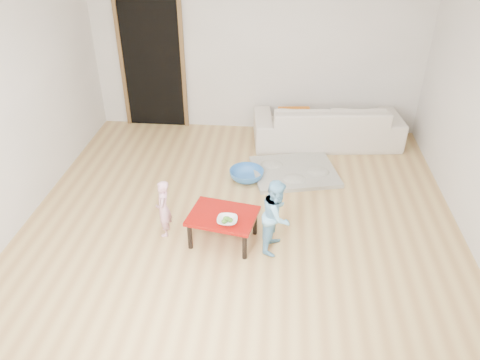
# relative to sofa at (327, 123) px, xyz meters

# --- Properties ---
(floor) EXTENTS (5.00, 5.00, 0.01)m
(floor) POSITION_rel_sofa_xyz_m (-1.10, -2.05, -0.32)
(floor) COLOR #AB8049
(floor) RESTS_ON ground
(back_wall) EXTENTS (5.00, 0.02, 2.60)m
(back_wall) POSITION_rel_sofa_xyz_m (-1.10, 0.45, 0.98)
(back_wall) COLOR silver
(back_wall) RESTS_ON floor
(left_wall) EXTENTS (0.02, 5.00, 2.60)m
(left_wall) POSITION_rel_sofa_xyz_m (-3.60, -2.05, 0.98)
(left_wall) COLOR silver
(left_wall) RESTS_ON floor
(doorway) EXTENTS (1.02, 0.08, 2.11)m
(doorway) POSITION_rel_sofa_xyz_m (-2.70, 0.43, 0.71)
(doorway) COLOR brown
(doorway) RESTS_ON back_wall
(sofa) EXTENTS (2.24, 1.08, 0.63)m
(sofa) POSITION_rel_sofa_xyz_m (0.00, 0.00, 0.00)
(sofa) COLOR beige
(sofa) RESTS_ON floor
(cushion) EXTENTS (0.51, 0.47, 0.13)m
(cushion) POSITION_rel_sofa_xyz_m (-0.49, -0.14, 0.16)
(cushion) COLOR #CB6716
(cushion) RESTS_ON sofa
(red_table) EXTENTS (0.79, 0.65, 0.35)m
(red_table) POSITION_rel_sofa_xyz_m (-1.26, -2.48, -0.14)
(red_table) COLOR maroon
(red_table) RESTS_ON floor
(bowl) EXTENTS (0.21, 0.21, 0.05)m
(bowl) POSITION_rel_sofa_xyz_m (-1.20, -2.62, 0.06)
(bowl) COLOR white
(bowl) RESTS_ON red_table
(broccoli) EXTENTS (0.12, 0.12, 0.06)m
(broccoli) POSITION_rel_sofa_xyz_m (-1.20, -2.62, 0.06)
(broccoli) COLOR #2D5919
(broccoli) RESTS_ON red_table
(child_pink) EXTENTS (0.20, 0.27, 0.67)m
(child_pink) POSITION_rel_sofa_xyz_m (-1.92, -2.41, 0.02)
(child_pink) COLOR #D6618D
(child_pink) RESTS_ON floor
(child_blue) EXTENTS (0.40, 0.47, 0.83)m
(child_blue) POSITION_rel_sofa_xyz_m (-0.69, -2.54, 0.10)
(child_blue) COLOR #67B9EF
(child_blue) RESTS_ON floor
(basin) EXTENTS (0.45, 0.45, 0.14)m
(basin) POSITION_rel_sofa_xyz_m (-1.11, -1.19, -0.24)
(basin) COLOR #316EB9
(basin) RESTS_ON floor
(blanket) EXTENTS (1.28, 1.15, 0.06)m
(blanket) POSITION_rel_sofa_xyz_m (-0.47, -0.97, -0.29)
(blanket) COLOR #ABAA97
(blanket) RESTS_ON floor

